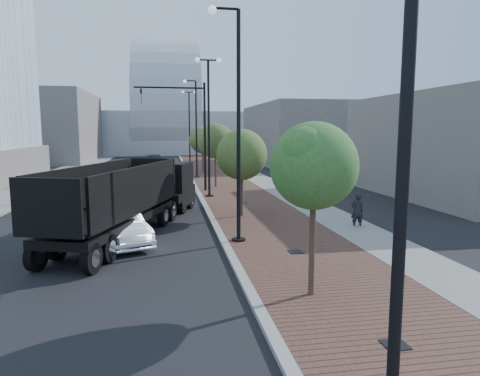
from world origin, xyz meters
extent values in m
cube|color=#4C2D23|center=(3.50, 40.00, 0.06)|extent=(7.00, 140.00, 0.12)
cube|color=slate|center=(6.20, 40.00, 0.07)|extent=(2.40, 140.00, 0.13)
cube|color=gray|center=(0.00, 40.00, 0.07)|extent=(0.30, 140.00, 0.14)
cube|color=slate|center=(-13.00, 40.00, 0.06)|extent=(4.00, 140.00, 0.12)
cube|color=black|center=(-2.15, 17.66, 1.56)|extent=(2.93, 2.99, 2.38)
cube|color=black|center=(-1.67, 19.08, 0.78)|extent=(2.23, 1.13, 1.19)
cube|color=black|center=(-2.62, 16.23, 0.96)|extent=(2.41, 1.42, 0.46)
cube|color=black|center=(-4.36, 11.02, 0.96)|extent=(4.76, 8.70, 0.32)
cube|color=black|center=(-4.36, 11.02, 1.33)|extent=(4.85, 8.73, 0.11)
cube|color=black|center=(-5.45, 11.38, 2.25)|extent=(2.78, 8.04, 1.83)
cube|color=black|center=(-3.28, 10.65, 2.25)|extent=(2.78, 8.04, 1.83)
cube|color=black|center=(-5.80, 6.71, 2.25)|extent=(2.21, 0.83, 1.83)
cube|color=black|center=(-2.92, 15.32, 2.25)|extent=(2.21, 0.83, 1.83)
cylinder|color=black|center=(-3.25, 17.39, 0.50)|extent=(0.58, 1.04, 1.01)
cylinder|color=silver|center=(-3.25, 17.39, 0.50)|extent=(0.47, 0.62, 0.55)
cylinder|color=black|center=(-1.42, 16.78, 0.50)|extent=(0.58, 1.04, 1.01)
cylinder|color=silver|center=(-1.42, 16.78, 0.50)|extent=(0.47, 0.62, 0.55)
cylinder|color=black|center=(-2.74, 18.91, 0.50)|extent=(0.58, 1.04, 1.01)
cylinder|color=silver|center=(-2.74, 18.91, 0.50)|extent=(0.47, 0.62, 0.55)
cylinder|color=black|center=(-0.92, 18.30, 0.50)|extent=(0.58, 1.04, 1.01)
cylinder|color=silver|center=(-0.92, 18.30, 0.50)|extent=(0.47, 0.62, 0.55)
cylinder|color=black|center=(-6.48, 7.72, 0.50)|extent=(0.58, 1.04, 1.01)
cylinder|color=silver|center=(-6.48, 7.72, 0.50)|extent=(0.47, 0.62, 0.55)
cylinder|color=black|center=(-4.65, 7.11, 0.50)|extent=(0.58, 1.04, 1.01)
cylinder|color=silver|center=(-4.65, 7.11, 0.50)|extent=(0.47, 0.62, 0.55)
cylinder|color=black|center=(-6.10, 8.86, 0.50)|extent=(0.58, 1.04, 1.01)
cylinder|color=silver|center=(-6.10, 8.86, 0.50)|extent=(0.47, 0.62, 0.55)
cylinder|color=black|center=(-4.27, 8.25, 0.50)|extent=(0.58, 1.04, 1.01)
cylinder|color=silver|center=(-4.27, 8.25, 0.50)|extent=(0.47, 0.62, 0.55)
cylinder|color=black|center=(-4.26, 14.36, 0.50)|extent=(0.58, 1.04, 1.01)
cylinder|color=silver|center=(-4.26, 14.36, 0.50)|extent=(0.47, 0.62, 0.55)
cylinder|color=black|center=(-2.44, 13.75, 0.50)|extent=(0.58, 1.04, 1.01)
cylinder|color=silver|center=(-2.44, 13.75, 0.50)|extent=(0.47, 0.62, 0.55)
cylinder|color=black|center=(-3.88, 15.50, 0.50)|extent=(0.58, 1.04, 1.01)
cylinder|color=silver|center=(-3.88, 15.50, 0.50)|extent=(0.47, 0.62, 0.55)
cylinder|color=black|center=(-2.06, 14.89, 0.50)|extent=(0.58, 1.04, 1.01)
cylinder|color=silver|center=(-2.06, 14.89, 0.50)|extent=(0.47, 0.62, 0.55)
imported|color=white|center=(-4.16, 10.76, 0.72)|extent=(3.03, 4.61, 1.44)
imported|color=black|center=(-6.66, 39.34, 0.76)|extent=(3.01, 5.66, 1.51)
imported|color=black|center=(-3.55, 46.81, 0.77)|extent=(3.25, 5.65, 1.54)
imported|color=black|center=(6.50, 11.70, 0.83)|extent=(0.65, 0.46, 1.67)
cylinder|color=black|center=(0.60, -2.00, 4.62)|extent=(0.16, 0.16, 9.00)
cylinder|color=black|center=(0.60, 10.00, 0.10)|extent=(0.56, 0.56, 0.20)
cylinder|color=black|center=(0.60, 10.00, 4.62)|extent=(0.16, 0.16, 9.00)
cylinder|color=black|center=(0.10, 10.00, 9.12)|extent=(1.00, 0.10, 0.10)
sphere|color=silver|center=(-0.40, 10.00, 9.05)|extent=(0.32, 0.32, 0.32)
cylinder|color=black|center=(0.60, 22.00, 0.10)|extent=(0.56, 0.56, 0.20)
cylinder|color=black|center=(0.60, 22.00, 4.62)|extent=(0.16, 0.16, 9.00)
cylinder|color=black|center=(0.60, 22.00, 9.12)|extent=(1.40, 0.10, 0.10)
sphere|color=silver|center=(-0.10, 22.00, 9.12)|extent=(0.32, 0.32, 0.32)
sphere|color=silver|center=(1.30, 22.00, 9.12)|extent=(0.32, 0.32, 0.32)
cylinder|color=black|center=(0.60, 34.00, 0.10)|extent=(0.56, 0.56, 0.20)
cylinder|color=black|center=(0.60, 34.00, 4.62)|extent=(0.16, 0.16, 9.00)
cylinder|color=black|center=(0.10, 34.00, 9.12)|extent=(1.00, 0.10, 0.10)
sphere|color=silver|center=(-0.40, 34.00, 9.05)|extent=(0.32, 0.32, 0.32)
cylinder|color=black|center=(0.60, 46.00, 0.10)|extent=(0.56, 0.56, 0.20)
cylinder|color=black|center=(0.60, 46.00, 4.62)|extent=(0.16, 0.16, 9.00)
cylinder|color=black|center=(0.60, 46.00, 9.12)|extent=(1.40, 0.10, 0.10)
sphere|color=silver|center=(-0.10, 46.00, 9.12)|extent=(0.32, 0.32, 0.32)
sphere|color=silver|center=(1.30, 46.00, 9.12)|extent=(0.32, 0.32, 0.32)
cylinder|color=black|center=(0.60, 25.00, 4.00)|extent=(0.18, 0.18, 8.00)
cylinder|color=black|center=(-1.90, 25.00, 7.60)|extent=(5.00, 0.12, 0.12)
imported|color=black|center=(-3.90, 25.00, 7.00)|extent=(0.16, 0.20, 1.00)
cylinder|color=#382619|center=(1.60, 4.00, 1.70)|extent=(0.16, 0.16, 3.40)
sphere|color=#2D6322|center=(1.60, 4.00, 3.64)|extent=(2.33, 2.33, 2.33)
sphere|color=#2D6322|center=(2.00, 4.30, 3.40)|extent=(1.63, 1.63, 1.63)
sphere|color=#2D6322|center=(1.30, 3.70, 3.98)|extent=(1.40, 1.40, 1.40)
cylinder|color=#382619|center=(1.60, 15.00, 1.55)|extent=(0.16, 0.16, 3.10)
sphere|color=#3C561D|center=(1.60, 15.00, 3.32)|extent=(2.63, 2.63, 2.63)
sphere|color=#3C561D|center=(2.00, 15.30, 3.10)|extent=(1.84, 1.84, 1.84)
sphere|color=#3C561D|center=(1.30, 14.70, 3.63)|extent=(1.58, 1.58, 1.58)
cylinder|color=#382619|center=(1.60, 27.00, 1.75)|extent=(0.16, 0.16, 3.49)
sphere|color=#3C511B|center=(1.60, 27.00, 3.74)|extent=(2.80, 2.80, 2.80)
sphere|color=#3C511B|center=(2.00, 27.30, 3.49)|extent=(1.96, 1.96, 1.96)
sphere|color=#3C511B|center=(1.30, 26.70, 4.09)|extent=(1.68, 1.68, 1.68)
cylinder|color=#382619|center=(1.60, 39.00, 1.66)|extent=(0.16, 0.16, 3.32)
sphere|color=#3D511B|center=(1.60, 39.00, 3.56)|extent=(2.85, 2.85, 2.85)
sphere|color=#3D511B|center=(2.00, 39.30, 3.32)|extent=(2.00, 2.00, 2.00)
sphere|color=#3D511B|center=(1.30, 38.70, 3.89)|extent=(1.71, 1.71, 1.71)
cube|color=#9CA2A5|center=(-2.00, 85.00, 4.00)|extent=(50.00, 28.00, 8.00)
cube|color=slate|center=(-20.00, 60.00, 5.00)|extent=(14.00, 20.00, 10.00)
cube|color=#615B57|center=(16.00, 50.00, 4.00)|extent=(12.00, 22.00, 8.00)
cube|color=slate|center=(18.00, 20.00, 3.50)|extent=(10.00, 16.00, 7.00)
cube|color=black|center=(2.40, 1.00, 0.13)|extent=(0.50, 0.50, 0.02)
cube|color=black|center=(2.40, 8.00, 0.13)|extent=(0.50, 0.50, 0.02)
cube|color=black|center=(2.40, 19.00, 0.13)|extent=(0.50, 0.50, 0.02)
camera|label=1|loc=(-2.21, -6.74, 4.56)|focal=32.08mm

